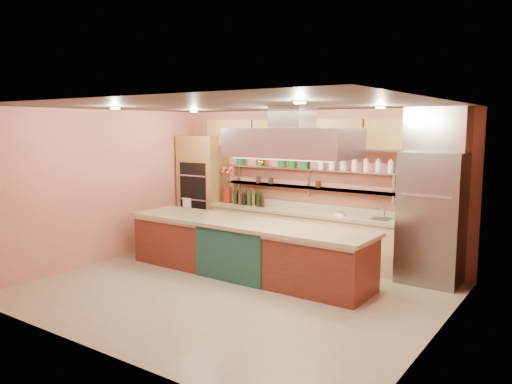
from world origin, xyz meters
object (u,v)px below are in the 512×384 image
Objects in this scene: refrigerator at (432,218)px; copper_kettle at (261,162)px; kitchen_scale at (340,213)px; flower_vase at (227,195)px; island at (245,248)px; green_canister at (292,163)px.

refrigerator is 3.51m from copper_kettle.
kitchen_scale is 0.88× the size of copper_kettle.
flower_vase is at bearing -168.88° from kitchen_scale.
refrigerator is at bearing 27.51° from island.
kitchen_scale is at bearing -11.01° from green_canister.
refrigerator is 1.59m from kitchen_scale.
refrigerator is 2.83m from green_canister.
flower_vase is (-1.45, 1.38, 0.64)m from island.
green_canister is at bearing -179.89° from kitchen_scale.
green_canister is at bearing 92.02° from island.
kitchen_scale is at bearing 179.64° from refrigerator.
copper_kettle is at bearing 17.42° from flower_vase.
kitchen_scale is at bearing 0.00° from flower_vase.
copper_kettle is (-0.75, 1.60, 1.33)m from island.
flower_vase is 1.01m from copper_kettle.
copper_kettle reaches higher than kitchen_scale.
green_canister is at bearing 8.87° from flower_vase.
copper_kettle is (-3.43, 0.23, 0.74)m from refrigerator.
copper_kettle is at bearing 115.68° from island.
copper_kettle is at bearing 176.16° from refrigerator.
copper_kettle is (-1.84, 0.22, 0.81)m from kitchen_scale.
island is 1.83m from kitchen_scale.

